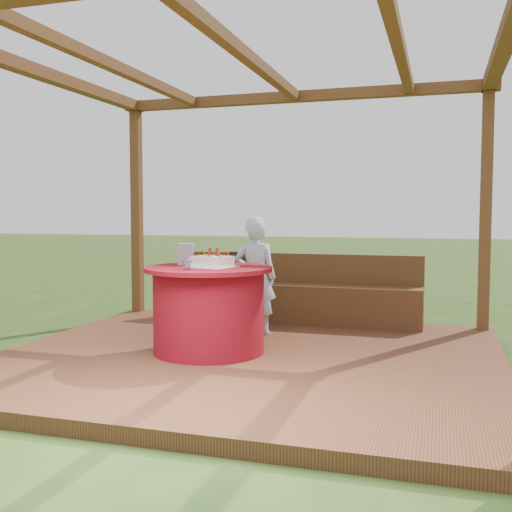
% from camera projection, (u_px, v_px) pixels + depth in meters
% --- Properties ---
extents(ground, '(60.00, 60.00, 0.00)m').
position_uv_depth(ground, '(248.00, 367.00, 5.48)').
color(ground, '#294517').
rests_on(ground, ground).
extents(deck, '(4.50, 4.00, 0.12)m').
position_uv_depth(deck, '(248.00, 360.00, 5.48)').
color(deck, brown).
rests_on(deck, ground).
extents(pergola, '(4.50, 4.00, 2.72)m').
position_uv_depth(pergola, '(248.00, 100.00, 5.31)').
color(pergola, brown).
rests_on(pergola, deck).
extents(bench, '(3.00, 0.42, 0.80)m').
position_uv_depth(bench, '(292.00, 299.00, 7.09)').
color(bench, brown).
rests_on(bench, deck).
extents(table, '(1.17, 1.17, 0.79)m').
position_uv_depth(table, '(209.00, 309.00, 5.51)').
color(table, maroon).
rests_on(table, deck).
extents(chair, '(0.42, 0.42, 0.86)m').
position_uv_depth(chair, '(242.00, 288.00, 6.55)').
color(chair, '#362011').
rests_on(chair, deck).
extents(elderly_woman, '(0.49, 0.37, 1.25)m').
position_uv_depth(elderly_woman, '(255.00, 274.00, 6.34)').
color(elderly_woman, '#A0D0EE').
rests_on(elderly_woman, deck).
extents(birthday_cake, '(0.45, 0.45, 0.17)m').
position_uv_depth(birthday_cake, '(212.00, 261.00, 5.46)').
color(birthday_cake, white).
rests_on(birthday_cake, table).
extents(gift_bag, '(0.16, 0.13, 0.20)m').
position_uv_depth(gift_bag, '(186.00, 254.00, 5.71)').
color(gift_bag, '#EE9AD3').
rests_on(gift_bag, table).
extents(drinking_glass, '(0.11, 0.11, 0.08)m').
position_uv_depth(drinking_glass, '(187.00, 265.00, 5.19)').
color(drinking_glass, white).
rests_on(drinking_glass, table).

